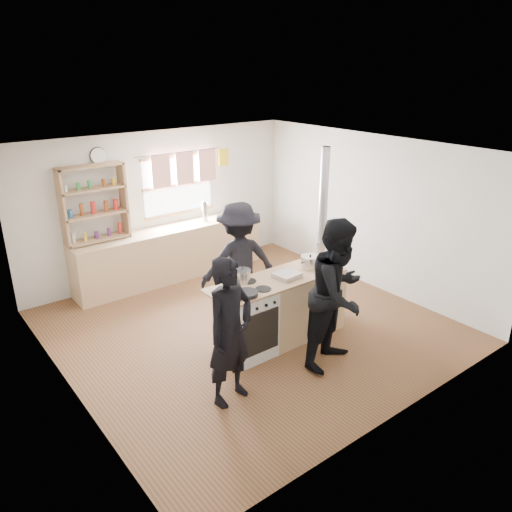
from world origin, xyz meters
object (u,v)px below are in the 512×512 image
(person_near_right, at_px, (338,294))
(thermos, at_px, (205,212))
(stockpot_stove, at_px, (242,276))
(stockpot_counter, at_px, (310,262))
(person_near_left, at_px, (230,332))
(flue_heater, at_px, (320,276))
(person_far, at_px, (239,262))
(bread_board, at_px, (326,262))
(cooking_island, at_px, (282,308))
(skillet_greens, at_px, (247,293))
(roast_tray, at_px, (287,275))

(person_near_right, bearing_deg, thermos, 69.21)
(stockpot_stove, bearing_deg, stockpot_counter, -10.76)
(thermos, distance_m, person_near_left, 3.87)
(flue_heater, height_order, person_far, flue_heater)
(bread_board, xyz_separation_m, person_near_left, (-2.00, -0.56, -0.13))
(flue_heater, bearing_deg, thermos, 96.80)
(cooking_island, xyz_separation_m, skillet_greens, (-0.71, -0.17, 0.49))
(roast_tray, distance_m, bread_board, 0.70)
(skillet_greens, bearing_deg, roast_tray, 8.54)
(roast_tray, height_order, stockpot_stove, stockpot_stove)
(roast_tray, distance_m, flue_heater, 0.93)
(flue_heater, bearing_deg, person_near_right, -124.52)
(roast_tray, height_order, bread_board, bread_board)
(roast_tray, xyz_separation_m, person_near_left, (-1.30, -0.57, -0.12))
(thermos, height_order, skillet_greens, thermos)
(stockpot_stove, relative_size, person_far, 0.13)
(skillet_greens, height_order, stockpot_counter, stockpot_counter)
(roast_tray, relative_size, bread_board, 1.01)
(thermos, xyz_separation_m, roast_tray, (-0.53, -2.83, -0.10))
(person_near_right, relative_size, person_far, 1.08)
(person_far, bearing_deg, person_near_right, 111.77)
(cooking_island, relative_size, bread_board, 5.94)
(skillet_greens, bearing_deg, bread_board, 3.96)
(flue_heater, height_order, person_near_right, flue_heater)
(roast_tray, bearing_deg, cooking_island, 112.63)
(thermos, xyz_separation_m, bread_board, (0.17, -2.84, -0.09))
(stockpot_stove, bearing_deg, person_far, 56.64)
(roast_tray, height_order, flue_heater, flue_heater)
(thermos, bearing_deg, roast_tray, -100.64)
(bread_board, distance_m, person_near_left, 2.08)
(stockpot_counter, bearing_deg, person_near_left, -160.33)
(stockpot_stove, bearing_deg, person_near_right, -54.84)
(stockpot_stove, bearing_deg, skillet_greens, -117.33)
(skillet_greens, xyz_separation_m, stockpot_stove, (0.18, 0.36, 0.06))
(thermos, relative_size, skillet_greens, 0.91)
(thermos, bearing_deg, person_near_left, -118.34)
(person_near_right, bearing_deg, person_far, 83.52)
(person_near_right, distance_m, person_far, 1.71)
(bread_board, xyz_separation_m, person_far, (-0.79, 0.95, -0.11))
(bread_board, height_order, flue_heater, flue_heater)
(person_near_right, bearing_deg, stockpot_stove, 110.31)
(roast_tray, relative_size, person_near_left, 0.20)
(skillet_greens, relative_size, person_far, 0.21)
(skillet_greens, distance_m, stockpot_counter, 1.20)
(skillet_greens, distance_m, roast_tray, 0.74)
(roast_tray, bearing_deg, person_far, 95.49)
(stockpot_stove, height_order, bread_board, stockpot_stove)
(thermos, bearing_deg, person_near_right, -95.94)
(person_near_left, relative_size, person_far, 0.97)
(skillet_greens, relative_size, stockpot_stove, 1.58)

